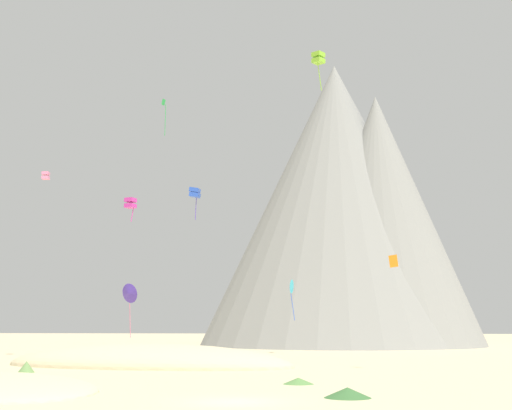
{
  "coord_description": "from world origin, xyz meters",
  "views": [
    {
      "loc": [
        4.29,
        -36.5,
        4.09
      ],
      "look_at": [
        -3.16,
        48.48,
        18.43
      ],
      "focal_mm": 48.65,
      "sensor_mm": 36.0,
      "label": 1
    }
  ],
  "objects_px": {
    "rock_massif": "(348,220)",
    "kite_pink_mid": "(46,176)",
    "bush_far_left": "(298,381)",
    "kite_green_high": "(164,111)",
    "kite_cyan_low": "(291,287)",
    "kite_magenta_mid": "(130,203)",
    "kite_orange_low": "(393,261)",
    "bush_far_right": "(26,367)",
    "bush_ridge_crest": "(347,393)",
    "kite_blue_mid": "(195,193)",
    "kite_indigo_low": "(129,294)",
    "kite_lime_high": "(318,58)"
  },
  "relations": [
    {
      "from": "kite_orange_low",
      "to": "kite_pink_mid",
      "type": "bearing_deg",
      "value": -141.78
    },
    {
      "from": "bush_ridge_crest",
      "to": "kite_magenta_mid",
      "type": "relative_size",
      "value": 1.0
    },
    {
      "from": "kite_cyan_low",
      "to": "kite_lime_high",
      "type": "bearing_deg",
      "value": 24.4
    },
    {
      "from": "rock_massif",
      "to": "kite_green_high",
      "type": "bearing_deg",
      "value": -127.63
    },
    {
      "from": "kite_green_high",
      "to": "kite_blue_mid",
      "type": "height_order",
      "value": "kite_green_high"
    },
    {
      "from": "bush_ridge_crest",
      "to": "rock_massif",
      "type": "height_order",
      "value": "rock_massif"
    },
    {
      "from": "kite_pink_mid",
      "to": "kite_orange_low",
      "type": "height_order",
      "value": "kite_pink_mid"
    },
    {
      "from": "bush_far_left",
      "to": "kite_orange_low",
      "type": "relative_size",
      "value": 1.81
    },
    {
      "from": "bush_far_right",
      "to": "kite_green_high",
      "type": "bearing_deg",
      "value": 85.3
    },
    {
      "from": "rock_massif",
      "to": "kite_pink_mid",
      "type": "height_order",
      "value": "rock_massif"
    },
    {
      "from": "kite_lime_high",
      "to": "kite_cyan_low",
      "type": "bearing_deg",
      "value": 48.03
    },
    {
      "from": "bush_ridge_crest",
      "to": "kite_lime_high",
      "type": "xyz_separation_m",
      "value": [
        -1.08,
        30.53,
        31.07
      ]
    },
    {
      "from": "kite_magenta_mid",
      "to": "kite_blue_mid",
      "type": "bearing_deg",
      "value": 10.12
    },
    {
      "from": "bush_ridge_crest",
      "to": "kite_orange_low",
      "type": "relative_size",
      "value": 2.26
    },
    {
      "from": "kite_blue_mid",
      "to": "kite_indigo_low",
      "type": "bearing_deg",
      "value": -52.53
    },
    {
      "from": "bush_far_right",
      "to": "rock_massif",
      "type": "height_order",
      "value": "rock_massif"
    },
    {
      "from": "bush_far_left",
      "to": "rock_massif",
      "type": "xyz_separation_m",
      "value": [
        7.13,
        77.78,
        22.02
      ]
    },
    {
      "from": "kite_pink_mid",
      "to": "kite_lime_high",
      "type": "bearing_deg",
      "value": -111.58
    },
    {
      "from": "kite_pink_mid",
      "to": "kite_cyan_low",
      "type": "bearing_deg",
      "value": -73.66
    },
    {
      "from": "kite_pink_mid",
      "to": "kite_magenta_mid",
      "type": "distance_m",
      "value": 14.41
    },
    {
      "from": "bush_far_left",
      "to": "kite_magenta_mid",
      "type": "relative_size",
      "value": 0.8
    },
    {
      "from": "bush_far_left",
      "to": "kite_orange_low",
      "type": "distance_m",
      "value": 18.2
    },
    {
      "from": "bush_far_left",
      "to": "rock_massif",
      "type": "height_order",
      "value": "rock_massif"
    },
    {
      "from": "bush_far_left",
      "to": "kite_orange_low",
      "type": "xyz_separation_m",
      "value": [
        7.94,
        13.67,
        9.02
      ]
    },
    {
      "from": "bush_far_left",
      "to": "kite_green_high",
      "type": "distance_m",
      "value": 57.64
    },
    {
      "from": "bush_ridge_crest",
      "to": "bush_far_left",
      "type": "xyz_separation_m",
      "value": [
        -2.88,
        8.1,
        -0.07
      ]
    },
    {
      "from": "kite_cyan_low",
      "to": "kite_magenta_mid",
      "type": "bearing_deg",
      "value": -27.09
    },
    {
      "from": "bush_far_left",
      "to": "kite_blue_mid",
      "type": "height_order",
      "value": "kite_blue_mid"
    },
    {
      "from": "kite_green_high",
      "to": "bush_far_left",
      "type": "bearing_deg",
      "value": 92.13
    },
    {
      "from": "kite_orange_low",
      "to": "kite_blue_mid",
      "type": "bearing_deg",
      "value": -171.9
    },
    {
      "from": "rock_massif",
      "to": "kite_orange_low",
      "type": "relative_size",
      "value": 55.55
    },
    {
      "from": "bush_ridge_crest",
      "to": "kite_pink_mid",
      "type": "height_order",
      "value": "kite_pink_mid"
    },
    {
      "from": "bush_far_right",
      "to": "kite_green_high",
      "type": "distance_m",
      "value": 47.71
    },
    {
      "from": "rock_massif",
      "to": "kite_indigo_low",
      "type": "distance_m",
      "value": 49.73
    },
    {
      "from": "kite_orange_low",
      "to": "rock_massif",
      "type": "bearing_deg",
      "value": 152.73
    },
    {
      "from": "rock_massif",
      "to": "kite_pink_mid",
      "type": "distance_m",
      "value": 60.34
    },
    {
      "from": "kite_blue_mid",
      "to": "bush_far_right",
      "type": "bearing_deg",
      "value": -4.51
    },
    {
      "from": "kite_indigo_low",
      "to": "kite_lime_high",
      "type": "height_order",
      "value": "kite_lime_high"
    },
    {
      "from": "kite_magenta_mid",
      "to": "kite_cyan_low",
      "type": "bearing_deg",
      "value": -22.35
    },
    {
      "from": "kite_orange_low",
      "to": "bush_far_left",
      "type": "bearing_deg",
      "value": -58.17
    },
    {
      "from": "bush_ridge_crest",
      "to": "kite_cyan_low",
      "type": "relative_size",
      "value": 0.49
    },
    {
      "from": "kite_orange_low",
      "to": "kite_cyan_low",
      "type": "height_order",
      "value": "kite_orange_low"
    },
    {
      "from": "kite_pink_mid",
      "to": "kite_orange_low",
      "type": "xyz_separation_m",
      "value": [
        38.39,
        -16.91,
        -11.84
      ]
    },
    {
      "from": "rock_massif",
      "to": "kite_blue_mid",
      "type": "height_order",
      "value": "rock_massif"
    },
    {
      "from": "bush_far_left",
      "to": "rock_massif",
      "type": "bearing_deg",
      "value": 84.76
    },
    {
      "from": "bush_far_left",
      "to": "kite_magenta_mid",
      "type": "distance_m",
      "value": 34.48
    },
    {
      "from": "kite_green_high",
      "to": "kite_blue_mid",
      "type": "relative_size",
      "value": 1.14
    },
    {
      "from": "bush_far_right",
      "to": "kite_magenta_mid",
      "type": "distance_m",
      "value": 22.81
    },
    {
      "from": "bush_far_right",
      "to": "kite_indigo_low",
      "type": "height_order",
      "value": "kite_indigo_low"
    },
    {
      "from": "kite_blue_mid",
      "to": "kite_orange_low",
      "type": "height_order",
      "value": "kite_blue_mid"
    }
  ]
}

